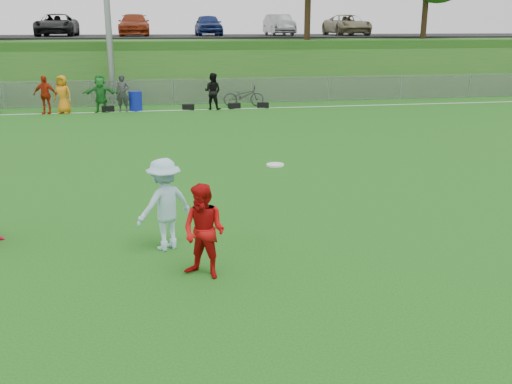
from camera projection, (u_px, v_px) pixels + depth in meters
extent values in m
plane|color=#185612|center=(228.00, 262.00, 9.61)|extent=(120.00, 120.00, 0.00)
cube|color=white|center=(176.00, 110.00, 26.60)|extent=(60.00, 0.10, 0.01)
cube|color=gray|center=(174.00, 93.00, 28.31)|extent=(58.00, 0.02, 1.20)
cube|color=gray|center=(173.00, 79.00, 28.13)|extent=(58.00, 0.04, 0.04)
cube|color=#205819|center=(166.00, 61.00, 38.44)|extent=(120.00, 18.00, 3.00)
cube|color=black|center=(164.00, 36.00, 39.89)|extent=(120.00, 12.00, 0.10)
imported|color=black|center=(57.00, 25.00, 37.51)|extent=(2.39, 5.18, 1.44)
imported|color=maroon|center=(134.00, 25.00, 38.38)|extent=(2.02, 4.96, 1.44)
imported|color=navy|center=(208.00, 25.00, 39.25)|extent=(1.70, 4.23, 1.44)
imported|color=gray|center=(279.00, 25.00, 40.11)|extent=(1.52, 4.37, 1.44)
imported|color=#88805C|center=(347.00, 25.00, 40.98)|extent=(2.39, 5.18, 1.44)
imported|color=#B1260C|center=(45.00, 95.00, 25.36)|extent=(1.04, 0.55, 1.69)
imported|color=orange|center=(63.00, 94.00, 25.49)|extent=(0.96, 0.79, 1.69)
imported|color=#217C2A|center=(101.00, 94.00, 25.77)|extent=(1.57, 0.51, 1.69)
imported|color=#323235|center=(123.00, 93.00, 25.94)|extent=(0.68, 0.50, 1.69)
imported|color=black|center=(213.00, 91.00, 26.66)|extent=(1.03, 0.95, 1.69)
cube|color=black|center=(108.00, 109.00, 26.12)|extent=(0.59, 0.36, 0.26)
cube|color=black|center=(188.00, 107.00, 26.75)|extent=(0.59, 0.37, 0.26)
cube|color=black|center=(234.00, 106.00, 27.13)|extent=(0.59, 0.36, 0.26)
cube|color=black|center=(263.00, 105.00, 27.37)|extent=(0.58, 0.34, 0.26)
imported|color=#BA0C0D|center=(204.00, 232.00, 8.87)|extent=(0.93, 0.90, 1.51)
imported|color=#A8D4E9|center=(165.00, 204.00, 9.99)|extent=(1.23, 1.06, 1.65)
cylinder|color=white|center=(275.00, 165.00, 9.76)|extent=(0.31, 0.31, 0.03)
cylinder|color=#0E1B9E|center=(136.00, 101.00, 26.37)|extent=(0.62, 0.62, 0.90)
imported|color=#2F2F31|center=(244.00, 96.00, 27.80)|extent=(2.01, 0.81, 1.03)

